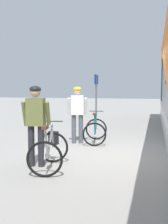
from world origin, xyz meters
TOP-DOWN VIEW (x-y plane):
  - ground_plane at (0.00, 0.00)m, footprint 80.00×80.00m
  - cyclist_near_in_white at (-1.19, 0.99)m, footprint 0.66×0.41m
  - cyclist_far_in_olive at (-1.34, -1.58)m, footprint 0.64×0.38m
  - bicycle_near_teal at (-0.65, 1.20)m, footprint 0.88×1.17m
  - bicycle_far_silver at (-0.98, -1.71)m, footprint 0.94×1.21m
  - backpack_on_platform at (-1.85, 0.63)m, footprint 0.32×0.26m
  - platform_sign_post at (-1.57, 5.35)m, footprint 0.08×0.70m

SIDE VIEW (x-z plane):
  - ground_plane at x=0.00m, z-range 0.00..0.00m
  - backpack_on_platform at x=-1.85m, z-range 0.00..0.40m
  - bicycle_near_teal at x=-0.65m, z-range -0.09..0.89m
  - bicycle_far_silver at x=-0.98m, z-range -0.09..0.89m
  - cyclist_near_in_white at x=-1.19m, z-range 0.17..1.94m
  - cyclist_far_in_olive at x=-1.34m, z-range 0.17..1.94m
  - platform_sign_post at x=-1.57m, z-range 0.42..2.82m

